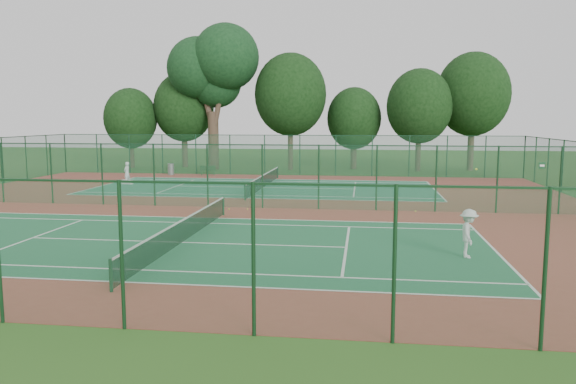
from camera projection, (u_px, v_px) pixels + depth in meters
The scene contains 19 objects.
ground at pixel (235, 207), 30.96m from camera, with size 120.00×120.00×0.00m, color #285119.
red_pad at pixel (235, 207), 30.96m from camera, with size 40.00×36.00×0.01m, color maroon.
court_near at pixel (183, 243), 22.12m from camera, with size 23.77×10.97×0.01m, color #1D5C39.
court_far at pixel (264, 188), 39.80m from camera, with size 23.77×10.97×0.01m, color #216849.
fence_north at pixel (282, 155), 48.42m from camera, with size 40.00×0.09×3.50m.
fence_south at pixel (59, 253), 13.05m from camera, with size 40.00×0.09×3.50m.
fence_divider at pixel (235, 176), 30.73m from camera, with size 40.00×0.09×3.50m.
tennis_net_near at pixel (183, 229), 22.05m from camera, with size 0.10×12.90×0.97m.
tennis_net_far at pixel (264, 180), 39.73m from camera, with size 0.10×12.90×0.97m.
player_near at pixel (469, 233), 19.61m from camera, with size 1.11×0.64×1.72m, color silver.
player_far at pixel (127, 173), 42.23m from camera, with size 0.59×0.39×1.62m, color silver.
trash_bin at pixel (171, 169), 48.95m from camera, with size 0.54×0.54×0.97m, color gray.
bench at pixel (208, 170), 48.56m from camera, with size 1.40×0.76×0.83m.
kit_bag at pixel (127, 182), 41.91m from camera, with size 0.86×0.32×0.32m, color silver.
stray_ball_a at pixel (229, 209), 30.10m from camera, with size 0.07×0.07×0.07m, color #C4E335.
stray_ball_b at pixel (415, 211), 29.43m from camera, with size 0.07×0.07×0.07m, color #B5C62E.
stray_ball_c at pixel (247, 209), 30.16m from camera, with size 0.06×0.06×0.06m, color yellow.
big_tree at pixel (214, 67), 53.38m from camera, with size 8.97×6.56×13.77m.
evergreen_row at pixel (297, 169), 54.72m from camera, with size 39.00×5.00×12.00m, color black, non-canonical shape.
Camera 1 is at (7.00, -29.92, 4.86)m, focal length 35.00 mm.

